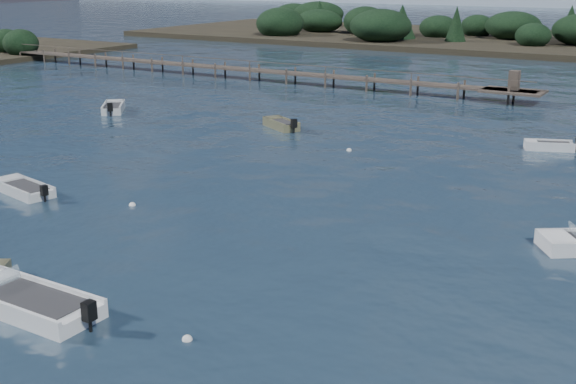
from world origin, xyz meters
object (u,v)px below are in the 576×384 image
Objects in this scene: dinghy_mid_white_a at (27,304)px; dinghy_mid_grey at (23,190)px; tender_far_white at (281,126)px; tender_far_grey at (114,109)px; tender_far_grey_b at (549,147)px; jetty at (254,70)px.

dinghy_mid_grey is (-10.60, 8.55, -0.03)m from dinghy_mid_white_a.
dinghy_mid_grey is 1.20× the size of tender_far_white.
dinghy_mid_grey is at bearing -57.24° from tender_far_grey.
tender_far_grey_b is 35.48m from jetty.
dinghy_mid_grey is 19.89m from tender_far_white.
jetty is at bearing 128.39° from tender_far_white.
tender_far_grey is at bearing 122.76° from dinghy_mid_grey.
dinghy_mid_white_a reaches higher than tender_far_white.
dinghy_mid_white_a is at bearing -106.96° from tender_far_grey_b.
dinghy_mid_white_a is 0.09× the size of jetty.
tender_far_grey is 32.25m from tender_far_grey_b.
tender_far_white is 23.53m from jetty.
tender_far_grey_b is 0.05× the size of jetty.
jetty reaches higher than tender_far_white.
tender_far_grey_b is at bearing 8.14° from tender_far_grey.
tender_far_grey_b is 30.46m from dinghy_mid_grey.
jetty is at bearing 154.43° from tender_far_grey_b.
tender_far_white is 0.05× the size of jetty.
dinghy_mid_white_a reaches higher than tender_far_grey.
tender_far_grey_b reaches higher than dinghy_mid_grey.
tender_far_grey is 0.90× the size of dinghy_mid_grey.
tender_far_grey_b is 17.67m from tender_far_white.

